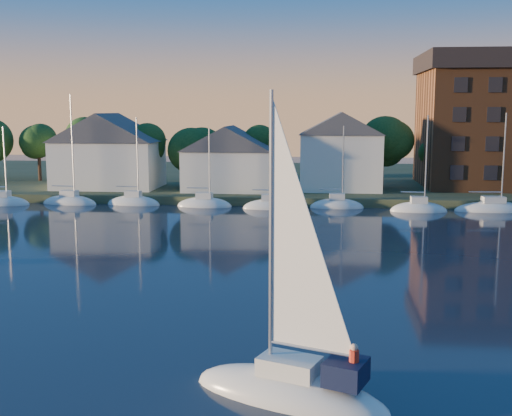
# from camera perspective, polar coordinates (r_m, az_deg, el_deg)

# --- Properties ---
(ground) EXTENTS (260.00, 260.00, 0.00)m
(ground) POSITION_cam_1_polar(r_m,az_deg,el_deg) (26.10, -7.55, -16.38)
(ground) COLOR black
(ground) RESTS_ON ground
(shoreline_land) EXTENTS (160.00, 50.00, 2.00)m
(shoreline_land) POSITION_cam_1_polar(r_m,az_deg,el_deg) (98.75, 2.58, 2.28)
(shoreline_land) COLOR #333D23
(shoreline_land) RESTS_ON ground
(wooden_dock) EXTENTS (120.00, 3.00, 1.00)m
(wooden_dock) POSITION_cam_1_polar(r_m,az_deg,el_deg) (75.98, 1.57, 0.35)
(wooden_dock) COLOR brown
(wooden_dock) RESTS_ON ground
(clubhouse_west) EXTENTS (13.65, 9.45, 9.64)m
(clubhouse_west) POSITION_cam_1_polar(r_m,az_deg,el_deg) (85.72, -12.99, 5.07)
(clubhouse_west) COLOR silver
(clubhouse_west) RESTS_ON shoreline_land
(clubhouse_centre) EXTENTS (11.55, 8.40, 8.08)m
(clubhouse_centre) POSITION_cam_1_polar(r_m,az_deg,el_deg) (81.03, -2.40, 4.52)
(clubhouse_centre) COLOR silver
(clubhouse_centre) RESTS_ON shoreline_land
(clubhouse_east) EXTENTS (10.50, 8.40, 9.80)m
(clubhouse_east) POSITION_cam_1_polar(r_m,az_deg,el_deg) (82.15, 7.55, 5.12)
(clubhouse_east) COLOR silver
(clubhouse_east) RESTS_ON shoreline_land
(tree_line) EXTENTS (93.40, 5.40, 8.90)m
(tree_line) POSITION_cam_1_polar(r_m,az_deg,el_deg) (86.13, 3.48, 6.12)
(tree_line) COLOR #39261A
(tree_line) RESTS_ON shoreline_land
(moored_fleet) EXTENTS (79.50, 2.40, 12.05)m
(moored_fleet) POSITION_cam_1_polar(r_m,az_deg,el_deg) (73.43, -1.72, 0.14)
(moored_fleet) COLOR silver
(moored_fleet) RESTS_ON ground
(hero_sailboat) EXTENTS (8.52, 5.38, 12.88)m
(hero_sailboat) POSITION_cam_1_polar(r_m,az_deg,el_deg) (25.64, 3.27, -15.44)
(hero_sailboat) COLOR silver
(hero_sailboat) RESTS_ON ground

